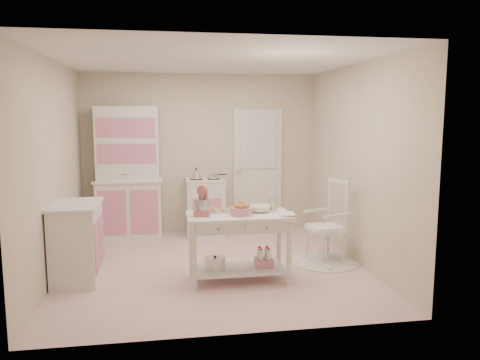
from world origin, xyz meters
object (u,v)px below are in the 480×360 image
rocking_chair (326,221)px  stand_mixer (202,201)px  work_table (239,248)px  base_cabinet (77,242)px  hutch (128,173)px  stove (205,207)px  bread_basket (241,211)px

rocking_chair → stand_mixer: 1.79m
rocking_chair → work_table: bearing=-176.1°
stand_mixer → base_cabinet: bearing=178.7°
hutch → stove: bearing=-2.4°
bread_basket → base_cabinet: bearing=168.6°
base_cabinet → rocking_chair: 3.13m
work_table → bread_basket: bread_basket is taller
base_cabinet → rocking_chair: bearing=3.6°
stove → work_table: size_ratio=0.77×
hutch → work_table: (1.41, -2.22, -0.64)m
base_cabinet → bread_basket: size_ratio=3.68×
base_cabinet → stove: bearing=47.7°
rocking_chair → hutch: bearing=128.3°
base_cabinet → bread_basket: bearing=-11.4°
base_cabinet → rocking_chair: rocking_chair is taller
work_table → bread_basket: (0.02, -0.05, 0.45)m
hutch → base_cabinet: bearing=-104.0°
base_cabinet → rocking_chair: (3.12, 0.20, 0.09)m
rocking_chair → stand_mixer: (-1.66, -0.51, 0.42)m
stove → rocking_chair: size_ratio=0.84×
hutch → rocking_chair: bearing=-32.5°
base_cabinet → hutch: bearing=76.0°
stand_mixer → rocking_chair: bearing=27.8°
hutch → stove: hutch is taller
stove → rocking_chair: 2.19m
rocking_chair → base_cabinet: bearing=164.5°
stand_mixer → bread_basket: bearing=1.8°
hutch → base_cabinet: 2.03m
hutch → work_table: size_ratio=1.73×
stove → work_table: (0.21, -2.17, -0.06)m
base_cabinet → work_table: size_ratio=0.77×
rocking_chair → work_table: 1.36m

